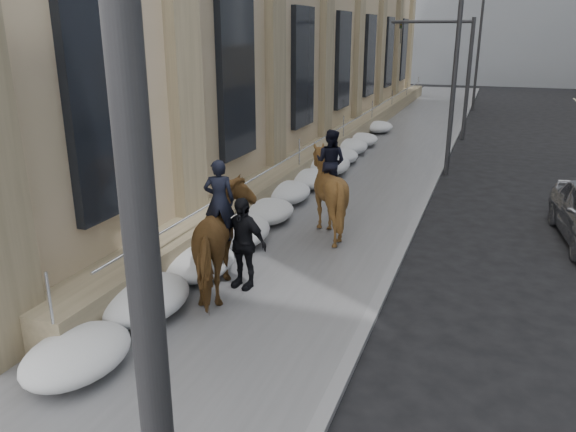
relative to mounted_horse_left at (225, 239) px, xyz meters
name	(u,v)px	position (x,y,z in m)	size (l,w,h in m)	color
ground	(214,333)	(0.47, -1.51, -1.28)	(140.00, 140.00, 0.00)	black
sidewalk	(348,192)	(0.47, 8.49, -1.22)	(5.00, 80.00, 0.12)	#565659
curb	(426,200)	(3.09, 8.49, -1.22)	(0.24, 80.00, 0.12)	slate
streetlight_near	(109,194)	(3.21, -7.51, 3.30)	(1.71, 0.24, 8.00)	#2D2D30
streetlight_mid	(452,53)	(3.21, 12.49, 3.30)	(1.71, 0.24, 8.00)	#2D2D30
streetlight_far	(477,43)	(3.21, 32.49, 3.30)	(1.71, 0.24, 8.00)	#2D2D30
traffic_signal	(451,59)	(2.54, 20.49, 2.72)	(4.10, 0.22, 6.00)	#2D2D30
snow_bank	(291,191)	(-0.95, 6.60, -0.81)	(1.70, 18.10, 0.76)	silver
mounted_horse_left	(225,239)	(0.00, 0.00, 0.00)	(2.05, 2.90, 2.77)	#4D3217
mounted_horse_right	(328,189)	(0.95, 4.21, 0.05)	(2.17, 2.36, 2.79)	#4D3216
pedestrian	(242,243)	(0.24, 0.32, -0.17)	(1.16, 0.48, 1.99)	black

